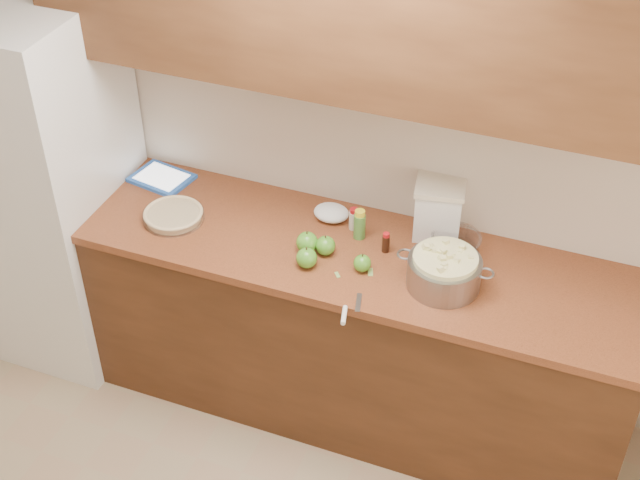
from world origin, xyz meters
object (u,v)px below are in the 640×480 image
at_px(tablet, 162,178).
at_px(colander, 444,271).
at_px(flour_canister, 439,208).
at_px(pie, 173,215).

bearing_deg(tablet, colander, 0.01).
bearing_deg(flour_canister, pie, -163.35).
height_order(colander, tablet, colander).
bearing_deg(pie, flour_canister, 16.65).
relative_size(colander, flour_canister, 1.55).
distance_m(flour_canister, tablet, 1.31).
bearing_deg(colander, pie, 179.93).
xyz_separation_m(pie, tablet, (-0.20, 0.25, -0.01)).
xyz_separation_m(colander, tablet, (-1.42, 0.25, -0.06)).
relative_size(flour_canister, tablet, 0.85).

